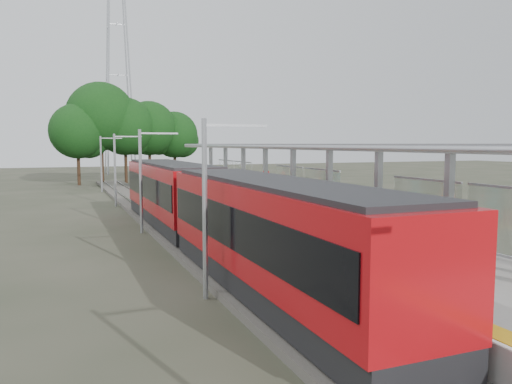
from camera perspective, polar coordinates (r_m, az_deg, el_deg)
trackbed at (r=28.17m, az=-9.61°, el=-3.82°), size 3.00×70.00×0.24m
platform at (r=29.38m, az=-1.01°, el=-2.60°), size 6.00×50.00×1.00m
tactile_strip at (r=28.51m, az=-5.81°, el=-1.84°), size 0.60×50.00×0.02m
end_fence at (r=53.23m, az=-10.64°, el=2.14°), size 6.00×0.10×1.20m
train at (r=21.22m, az=-5.69°, el=-1.55°), size 2.74×27.60×3.62m
canopy at (r=26.25m, az=5.25°, el=4.51°), size 3.27×38.00×3.66m
pylon at (r=81.99m, az=-15.56°, el=15.41°), size 8.00×4.00×38.00m
tree_cluster at (r=61.62m, az=-15.01°, el=7.35°), size 17.86×9.94×11.77m
catenary_masts at (r=26.56m, az=-12.87°, el=1.63°), size 2.08×48.16×5.40m
bench_mid at (r=25.61m, az=6.67°, el=-1.52°), size 0.52×1.49×1.00m
bench_far at (r=34.37m, az=-0.35°, el=0.23°), size 0.93×1.40×0.92m
info_pillar_far at (r=31.80m, az=1.17°, el=0.44°), size 0.43×0.43×1.92m
litter_bin at (r=28.80m, az=2.20°, el=-0.93°), size 0.47×0.47×0.84m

